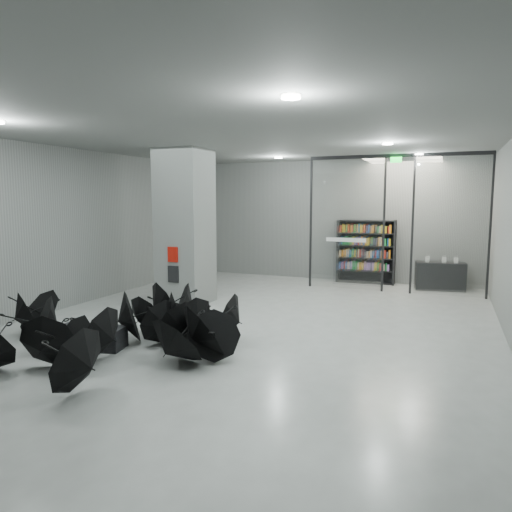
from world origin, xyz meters
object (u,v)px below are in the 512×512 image
at_px(bookshelf, 366,252).
at_px(shop_counter, 440,276).
at_px(umbrella_cluster, 119,335).
at_px(column, 185,227).
at_px(bench, 91,338).

bearing_deg(bookshelf, shop_counter, -11.48).
height_order(shop_counter, umbrella_cluster, umbrella_cluster).
bearing_deg(column, umbrella_cluster, -76.13).
bearing_deg(shop_counter, umbrella_cluster, -131.16).
xyz_separation_m(bench, bookshelf, (3.55, 8.76, 0.83)).
xyz_separation_m(bookshelf, umbrella_cluster, (-2.91, -8.75, -0.72)).
relative_size(column, bookshelf, 1.95).
bearing_deg(umbrella_cluster, column, 103.87).
bearing_deg(bookshelf, bench, -114.82).
relative_size(column, umbrella_cluster, 0.76).
height_order(column, shop_counter, column).
height_order(column, bookshelf, column).
distance_m(shop_counter, umbrella_cluster, 9.87).
xyz_separation_m(column, shop_counter, (6.18, 4.40, -1.58)).
xyz_separation_m(bookshelf, shop_counter, (2.29, -0.35, -0.60)).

